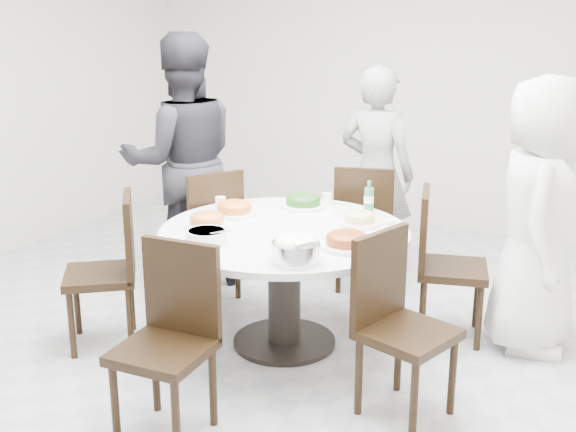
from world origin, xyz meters
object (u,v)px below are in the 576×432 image
at_px(diner_left, 182,162).
at_px(chair_se, 408,329).
at_px(chair_ne, 453,266).
at_px(soup_bowl, 207,236).
at_px(chair_n, 365,226).
at_px(chair_sw, 100,272).
at_px(rice_bowl, 296,252).
at_px(beverage_bottle, 369,197).
at_px(diner_right, 539,216).
at_px(dining_table, 284,288).
at_px(chair_s, 162,347).
at_px(chair_nw, 204,233).
at_px(diner_middle, 376,174).

bearing_deg(diner_left, chair_se, 110.60).
height_order(chair_ne, soup_bowl, chair_ne).
distance_m(chair_ne, chair_n, 0.97).
height_order(chair_se, diner_left, diner_left).
relative_size(chair_sw, rice_bowl, 3.75).
bearing_deg(beverage_bottle, diner_right, 6.79).
relative_size(dining_table, diner_right, 0.90).
xyz_separation_m(dining_table, soup_bowl, (-0.27, -0.42, 0.41)).
bearing_deg(chair_ne, chair_s, 136.38).
distance_m(chair_n, chair_s, 2.28).
xyz_separation_m(chair_ne, chair_sw, (-1.89, -1.09, 0.00)).
xyz_separation_m(chair_nw, beverage_bottle, (1.19, 0.12, 0.38)).
distance_m(chair_s, diner_middle, 2.55).
xyz_separation_m(chair_ne, chair_nw, (-1.75, -0.15, 0.00)).
bearing_deg(beverage_bottle, chair_ne, 2.61).
relative_size(chair_ne, chair_nw, 1.00).
distance_m(chair_se, beverage_bottle, 1.22).
height_order(diner_right, soup_bowl, diner_right).
bearing_deg(dining_table, chair_ne, 33.32).
height_order(chair_sw, diner_middle, diner_middle).
bearing_deg(chair_n, diner_middle, -102.26).
height_order(chair_se, diner_middle, diner_middle).
bearing_deg(chair_ne, rice_bowl, 136.75).
bearing_deg(diner_left, chair_n, 159.29).
bearing_deg(soup_bowl, dining_table, 56.89).
xyz_separation_m(chair_s, soup_bowl, (-0.22, 0.73, 0.31)).
relative_size(chair_sw, diner_right, 0.57).
bearing_deg(chair_s, diner_middle, 83.87).
height_order(dining_table, chair_nw, chair_nw).
bearing_deg(diner_right, dining_table, 110.31).
relative_size(diner_right, soup_bowl, 7.12).
height_order(chair_sw, diner_right, diner_right).
bearing_deg(chair_s, chair_ne, 58.16).
distance_m(chair_n, diner_right, 1.39).
height_order(chair_n, diner_left, diner_left).
bearing_deg(diner_right, soup_bowl, 117.71).
bearing_deg(diner_left, soup_bowl, 87.95).
xyz_separation_m(rice_bowl, soup_bowl, (-0.59, 0.06, -0.02)).
height_order(soup_bowl, beverage_bottle, beverage_bottle).
bearing_deg(chair_nw, chair_sw, 20.82).
xyz_separation_m(chair_ne, chair_se, (0.04, -1.01, 0.00)).
relative_size(chair_sw, chair_se, 1.00).
bearing_deg(chair_ne, diner_right, -93.28).
bearing_deg(beverage_bottle, rice_bowl, -90.39).
xyz_separation_m(chair_nw, diner_left, (-0.30, 0.19, 0.46)).
bearing_deg(chair_nw, soup_bowl, 63.95).
bearing_deg(chair_se, beverage_bottle, 48.67).
height_order(chair_se, diner_right, diner_right).
bearing_deg(diner_middle, chair_nw, 49.38).
height_order(chair_n, chair_se, same).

